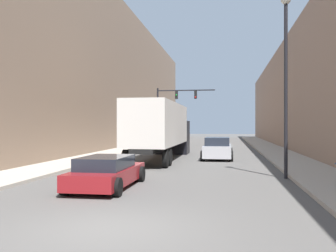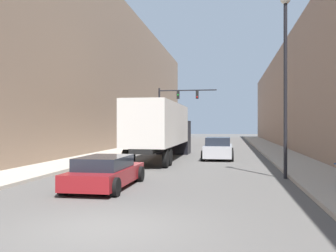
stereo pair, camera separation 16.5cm
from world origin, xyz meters
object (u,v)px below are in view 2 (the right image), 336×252
semi_truck (162,128)px  sedan_car (106,172)px  suv_car (218,149)px  traffic_signal_gantry (172,106)px  street_lamp (285,63)px

semi_truck → sedan_car: 12.19m
sedan_car → suv_car: (3.79, 12.93, 0.15)m
suv_car → traffic_signal_gantry: (-5.65, 15.37, 3.85)m
sedan_car → street_lamp: size_ratio=0.58×
street_lamp → traffic_signal_gantry: bearing=109.8°
semi_truck → sedan_car: (0.04, -12.09, -1.60)m
sedan_car → traffic_signal_gantry: bearing=93.8°
traffic_signal_gantry → street_lamp: 26.25m
sedan_car → semi_truck: bearing=90.2°
semi_truck → street_lamp: street_lamp is taller
suv_car → traffic_signal_gantry: bearing=110.2°
sedan_car → suv_car: 13.47m
sedan_car → traffic_signal_gantry: size_ratio=0.71×
semi_truck → sedan_car: size_ratio=2.75×
traffic_signal_gantry → suv_car: bearing=-69.8°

